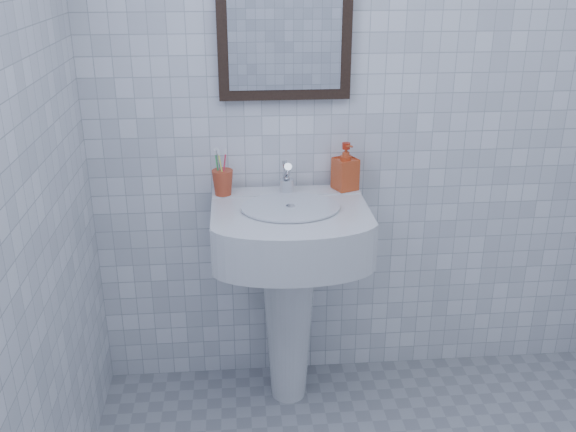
{
  "coord_description": "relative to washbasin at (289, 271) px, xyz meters",
  "views": [
    {
      "loc": [
        -0.52,
        -1.26,
        1.75
      ],
      "look_at": [
        -0.34,
        0.86,
        0.89
      ],
      "focal_mm": 40.0,
      "sensor_mm": 36.0,
      "label": 1
    }
  ],
  "objects": [
    {
      "name": "wall_mirror",
      "position": [
        0.0,
        0.19,
        0.95
      ],
      "size": [
        0.5,
        0.04,
        0.62
      ],
      "color": "black",
      "rests_on": "wall_back"
    },
    {
      "name": "wall_back",
      "position": [
        0.32,
        0.21,
        0.65
      ],
      "size": [
        2.2,
        0.02,
        2.5
      ],
      "primitive_type": "cube",
      "color": "white",
      "rests_on": "ground"
    },
    {
      "name": "toothbrush_cup",
      "position": [
        -0.25,
        0.11,
        0.34
      ],
      "size": [
        0.1,
        0.1,
        0.1
      ],
      "primitive_type": null,
      "rotation": [
        0.0,
        0.0,
        0.33
      ],
      "color": "#BB4124",
      "rests_on": "washbasin"
    },
    {
      "name": "soap_dispenser",
      "position": [
        0.23,
        0.13,
        0.38
      ],
      "size": [
        0.11,
        0.11,
        0.19
      ],
      "primitive_type": "imported",
      "rotation": [
        0.0,
        0.0,
        0.39
      ],
      "color": "red",
      "rests_on": "washbasin"
    },
    {
      "name": "faucet",
      "position": [
        -0.0,
        0.11,
        0.34
      ],
      "size": [
        0.06,
        0.12,
        0.14
      ],
      "color": "silver",
      "rests_on": "washbasin"
    },
    {
      "name": "washbasin",
      "position": [
        0.0,
        0.0,
        0.0
      ],
      "size": [
        0.58,
        0.43,
        0.9
      ],
      "color": "silver",
      "rests_on": "ground"
    }
  ]
}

